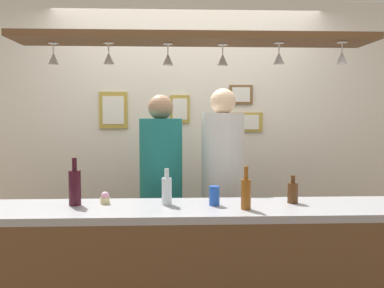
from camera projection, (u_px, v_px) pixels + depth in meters
back_wall at (187, 138)px, 4.08m from camera, size 4.40×0.06×2.60m
bar_counter at (196, 263)px, 2.53m from camera, size 2.70×0.55×0.96m
overhead_glass_rack at (195, 39)px, 2.64m from camera, size 2.20×0.36×0.04m
hanging_wineglass_far_left at (53, 58)px, 2.66m from camera, size 0.07×0.07×0.13m
hanging_wineglass_left at (109, 58)px, 2.65m from camera, size 0.07×0.07×0.13m
hanging_wineglass_center_left at (168, 58)px, 2.69m from camera, size 0.07×0.07×0.13m
hanging_wineglass_center at (223, 59)px, 2.71m from camera, size 0.07×0.07×0.13m
hanging_wineglass_center_right at (279, 57)px, 2.64m from camera, size 0.07×0.07×0.13m
hanging_wineglass_right at (342, 57)px, 2.62m from camera, size 0.07×0.07×0.13m
person_left_teal_shirt at (161, 179)px, 3.41m from camera, size 0.34×0.34×1.68m
person_right_white_patterned_shirt at (223, 174)px, 3.43m from camera, size 0.34×0.34×1.73m
bottle_soda_clear at (167, 190)px, 2.70m from camera, size 0.06×0.06×0.23m
bottle_wine_dark_red at (75, 187)px, 2.68m from camera, size 0.08×0.08×0.30m
bottle_beer_amber_tall at (246, 193)px, 2.57m from camera, size 0.06×0.06×0.26m
bottle_beer_brown_stubby at (293, 192)px, 2.76m from camera, size 0.07×0.07×0.18m
drink_can at (214, 196)px, 2.69m from camera, size 0.07×0.07×0.12m
cupcake at (105, 198)px, 2.73m from camera, size 0.06×0.06×0.08m
picture_frame_caricature at (113, 110)px, 3.99m from camera, size 0.26×0.02×0.34m
picture_frame_lower_pair at (247, 122)px, 4.05m from camera, size 0.30×0.02×0.18m
picture_frame_upper_small at (241, 95)px, 4.03m from camera, size 0.22×0.02×0.18m
picture_frame_crest at (180, 109)px, 4.01m from camera, size 0.18×0.02×0.26m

